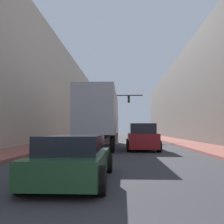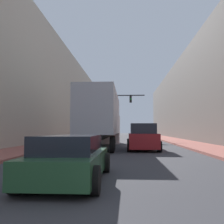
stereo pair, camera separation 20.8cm
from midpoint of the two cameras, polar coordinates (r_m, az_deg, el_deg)
sidewalk_right at (r=30.70m, az=14.69°, el=-6.37°), size 3.06×80.00×0.15m
sidewalk_left at (r=30.84m, az=-8.95°, el=-6.45°), size 3.06×80.00×0.15m
building_right at (r=32.16m, az=22.46°, el=4.06°), size 6.00×80.00×11.51m
building_left at (r=32.47m, az=-16.69°, el=4.95°), size 6.00×80.00×12.75m
semi_truck at (r=20.24m, az=-1.88°, el=-1.49°), size 2.46×12.72×4.12m
sedan_car at (r=7.05m, az=-8.72°, el=-10.51°), size 1.97×4.20×1.25m
suv_car at (r=17.48m, az=7.32°, el=-5.82°), size 2.14×4.80×1.81m
traffic_signal_gantry at (r=32.95m, az=-1.53°, el=1.33°), size 7.44×0.35×6.20m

